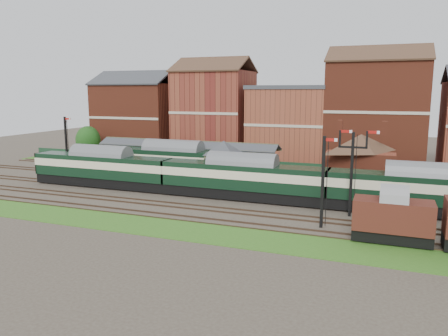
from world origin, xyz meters
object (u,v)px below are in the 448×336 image
(signal_box, at_px, (224,164))
(dmu_train, at_px, (242,177))
(semaphore_bracket, at_px, (352,168))
(platform_railcar, at_px, (174,161))
(goods_van_a, at_px, (393,218))

(signal_box, xyz_separation_m, dmu_train, (3.42, -3.25, -0.73))
(semaphore_bracket, xyz_separation_m, platform_railcar, (-23.35, 9.00, -2.06))
(platform_railcar, height_order, goods_van_a, platform_railcar)
(goods_van_a, bearing_deg, signal_box, 146.82)
(semaphore_bracket, bearing_deg, signal_box, 159.08)
(semaphore_bracket, distance_m, dmu_train, 12.08)
(semaphore_bracket, bearing_deg, platform_railcar, 158.92)
(signal_box, distance_m, goods_van_a, 22.41)
(semaphore_bracket, bearing_deg, dmu_train, 167.86)
(platform_railcar, distance_m, goods_van_a, 31.18)
(dmu_train, xyz_separation_m, goods_van_a, (15.31, -9.00, -0.42))
(signal_box, xyz_separation_m, goods_van_a, (18.73, -12.25, -1.15))
(signal_box, xyz_separation_m, platform_railcar, (-8.32, 3.25, -0.62))
(signal_box, bearing_deg, semaphore_bracket, -20.92)
(semaphore_bracket, height_order, dmu_train, semaphore_bracket)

